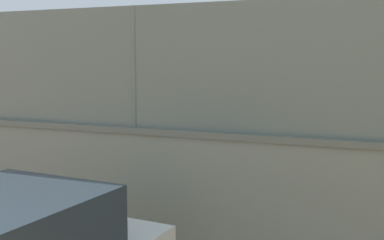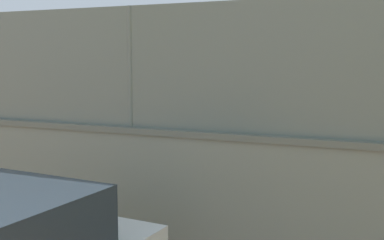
{
  "view_description": "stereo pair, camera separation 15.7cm",
  "coord_description": "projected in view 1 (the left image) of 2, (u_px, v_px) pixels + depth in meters",
  "views": [
    {
      "loc": [
        -5.37,
        15.98,
        2.67
      ],
      "look_at": [
        -1.52,
        6.76,
        1.45
      ],
      "focal_mm": 46.32,
      "sensor_mm": 36.0,
      "label": 1
    },
    {
      "loc": [
        -5.51,
        15.92,
        2.67
      ],
      "look_at": [
        -1.52,
        6.76,
        1.45
      ],
      "focal_mm": 46.32,
      "sensor_mm": 36.0,
      "label": 2
    }
  ],
  "objects": [
    {
      "name": "ground_plane",
      "position": [
        227.0,
        138.0,
        17.01
      ],
      "size": [
        260.0,
        260.0,
        0.0
      ],
      "primitive_type": "plane",
      "color": "tan"
    },
    {
      "name": "perimeter_wall",
      "position": [
        136.0,
        189.0,
        6.83
      ],
      "size": [
        33.5,
        0.39,
        1.77
      ],
      "color": "gray",
      "rests_on": "ground_plane"
    },
    {
      "name": "fence_panel_on_wall",
      "position": [
        134.0,
        67.0,
        6.63
      ],
      "size": [
        32.9,
        0.14,
        1.61
      ],
      "color": "slate",
      "rests_on": "perimeter_wall"
    },
    {
      "name": "player_crossing_court",
      "position": [
        320.0,
        146.0,
        10.21
      ],
      "size": [
        0.73,
        1.21,
        1.55
      ],
      "color": "navy",
      "rests_on": "ground_plane"
    }
  ]
}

